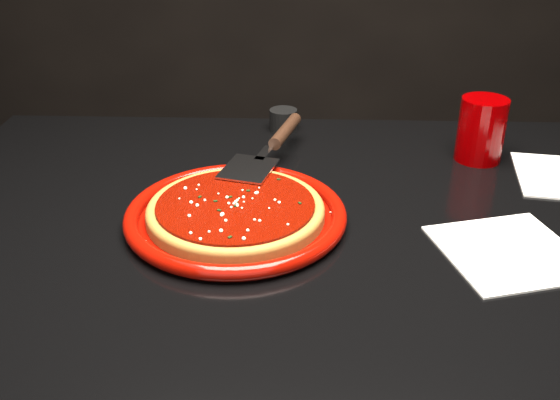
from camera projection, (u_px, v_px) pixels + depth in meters
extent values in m
cylinder|color=#6E0702|center=(236.00, 215.00, 0.86)|extent=(0.31, 0.31, 0.02)
cylinder|color=brown|center=(236.00, 213.00, 0.86)|extent=(0.25, 0.25, 0.01)
torus|color=brown|center=(236.00, 209.00, 0.86)|extent=(0.25, 0.25, 0.02)
cylinder|color=#700900|center=(236.00, 206.00, 0.85)|extent=(0.22, 0.22, 0.01)
cylinder|color=#810000|center=(481.00, 130.00, 1.03)|extent=(0.09, 0.09, 0.11)
cube|color=silver|center=(509.00, 252.00, 0.80)|extent=(0.20, 0.20, 0.00)
cylinder|color=black|center=(283.00, 120.00, 1.17)|extent=(0.07, 0.07, 0.04)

